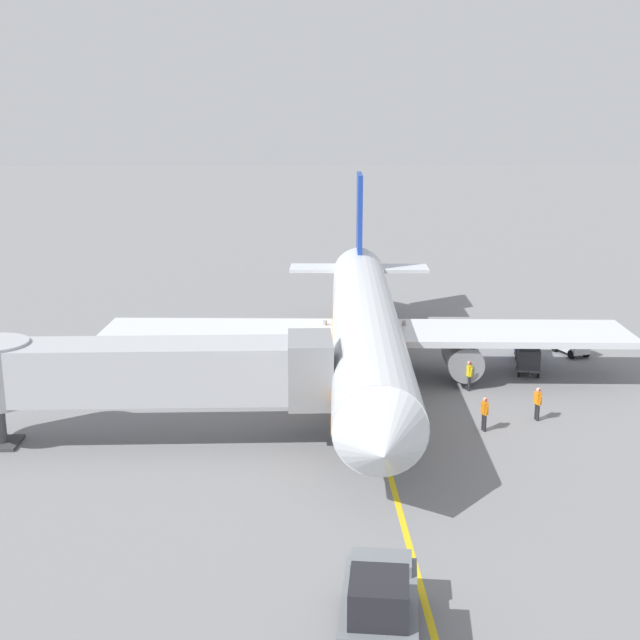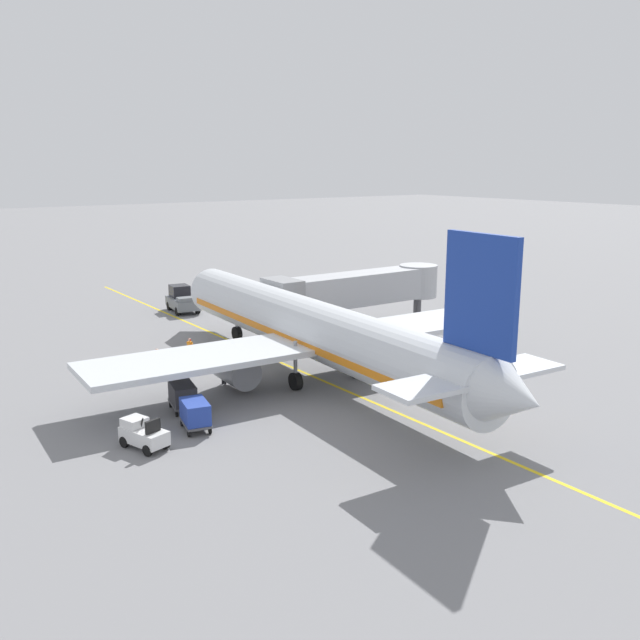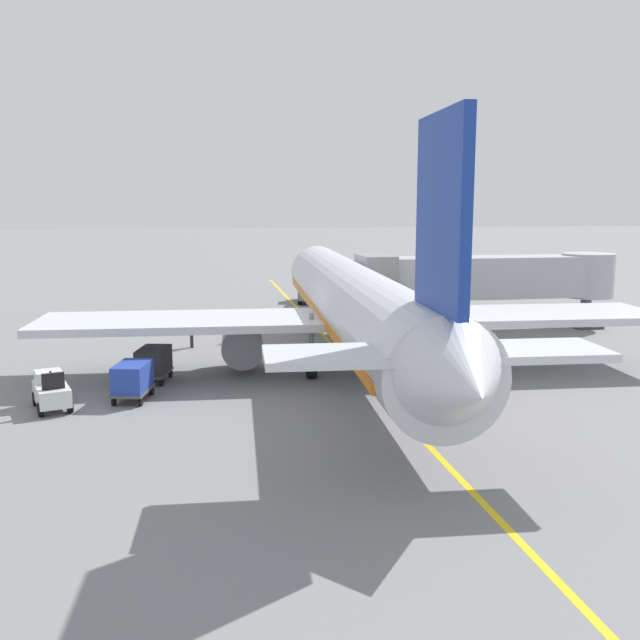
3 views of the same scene
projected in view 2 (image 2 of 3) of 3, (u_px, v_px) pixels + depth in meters
name	position (u px, v px, depth m)	size (l,w,h in m)	color
ground_plane	(298.00, 370.00, 47.06)	(400.00, 400.00, 0.00)	slate
gate_lead_in_line	(298.00, 370.00, 47.06)	(0.24, 80.00, 0.01)	gold
parked_airliner	(313.00, 330.00, 44.88)	(30.23, 37.33, 10.63)	silver
jet_bridge	(358.00, 289.00, 58.02)	(16.99, 3.50, 4.98)	#A8AAAF
pushback_tractor	(182.00, 300.00, 65.55)	(2.76, 4.65, 2.40)	slate
baggage_tug_lead	(143.00, 434.00, 34.03)	(1.93, 2.75, 1.62)	silver
baggage_cart_front	(183.00, 395.00, 39.09)	(1.73, 2.98, 1.58)	#4C4C51
baggage_cart_second_in_train	(195.00, 413.00, 36.26)	(1.73, 2.98, 1.58)	#4C4C51
ground_crew_wing_walker	(224.00, 370.00, 43.82)	(0.36, 0.70, 1.69)	#232328
ground_crew_loader	(158.00, 359.00, 46.15)	(0.31, 0.73, 1.69)	#232328
ground_crew_marshaller	(190.00, 348.00, 48.88)	(0.31, 0.73, 1.69)	#232328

